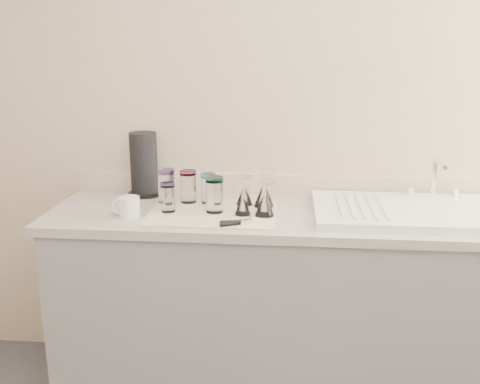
# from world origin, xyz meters

# --- Properties ---
(room_envelope) EXTENTS (3.54, 3.50, 2.52)m
(room_envelope) POSITION_xyz_m (0.00, 0.00, 1.56)
(room_envelope) COLOR #4A4B4F
(room_envelope) RESTS_ON ground
(counter_unit) EXTENTS (2.06, 0.62, 0.90)m
(counter_unit) POSITION_xyz_m (0.00, 1.20, 0.45)
(counter_unit) COLOR slate
(counter_unit) RESTS_ON ground
(sink_unit) EXTENTS (0.82, 0.50, 0.22)m
(sink_unit) POSITION_xyz_m (0.55, 1.20, 0.92)
(sink_unit) COLOR white
(sink_unit) RESTS_ON counter_unit
(dish_towel) EXTENTS (0.55, 0.42, 0.01)m
(dish_towel) POSITION_xyz_m (-0.30, 1.15, 0.90)
(dish_towel) COLOR white
(dish_towel) RESTS_ON counter_unit
(tumbler_teal) EXTENTS (0.08, 0.08, 0.16)m
(tumbler_teal) POSITION_xyz_m (-0.53, 1.27, 0.99)
(tumbler_teal) COLOR white
(tumbler_teal) RESTS_ON dish_towel
(tumbler_cyan) EXTENTS (0.08, 0.08, 0.15)m
(tumbler_cyan) POSITION_xyz_m (-0.43, 1.29, 0.98)
(tumbler_cyan) COLOR white
(tumbler_cyan) RESTS_ON dish_towel
(tumbler_purple) EXTENTS (0.07, 0.07, 0.14)m
(tumbler_purple) POSITION_xyz_m (-0.34, 1.29, 0.98)
(tumbler_purple) COLOR white
(tumbler_purple) RESTS_ON dish_towel
(tumbler_magenta) EXTENTS (0.06, 0.06, 0.13)m
(tumbler_magenta) POSITION_xyz_m (-0.49, 1.14, 0.97)
(tumbler_magenta) COLOR white
(tumbler_magenta) RESTS_ON dish_towel
(tumbler_lavender) EXTENTS (0.08, 0.08, 0.16)m
(tumbler_lavender) POSITION_xyz_m (-0.29, 1.15, 0.99)
(tumbler_lavender) COLOR white
(tumbler_lavender) RESTS_ON dish_towel
(goblet_back_left) EXTENTS (0.08, 0.08, 0.14)m
(goblet_back_left) POSITION_xyz_m (-0.17, 1.27, 0.95)
(goblet_back_left) COLOR white
(goblet_back_left) RESTS_ON dish_towel
(goblet_back_right) EXTENTS (0.09, 0.09, 0.16)m
(goblet_back_right) POSITION_xyz_m (-0.08, 1.26, 0.96)
(goblet_back_right) COLOR white
(goblet_back_right) RESTS_ON dish_towel
(goblet_front_left) EXTENTS (0.07, 0.07, 0.13)m
(goblet_front_left) POSITION_xyz_m (-0.17, 1.12, 0.95)
(goblet_front_left) COLOR white
(goblet_front_left) RESTS_ON dish_towel
(goblet_front_right) EXTENTS (0.08, 0.08, 0.15)m
(goblet_front_right) POSITION_xyz_m (-0.07, 1.12, 0.96)
(goblet_front_right) COLOR white
(goblet_front_right) RESTS_ON dish_towel
(can_opener) EXTENTS (0.14, 0.08, 0.02)m
(can_opener) POSITION_xyz_m (-0.18, 0.99, 0.92)
(can_opener) COLOR silver
(can_opener) RESTS_ON dish_towel
(white_mug) EXTENTS (0.13, 0.10, 0.09)m
(white_mug) POSITION_xyz_m (-0.65, 1.06, 0.95)
(white_mug) COLOR white
(white_mug) RESTS_ON counter_unit
(paper_towel_roll) EXTENTS (0.16, 0.16, 0.31)m
(paper_towel_roll) POSITION_xyz_m (-0.67, 1.42, 1.05)
(paper_towel_roll) COLOR black
(paper_towel_roll) RESTS_ON counter_unit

